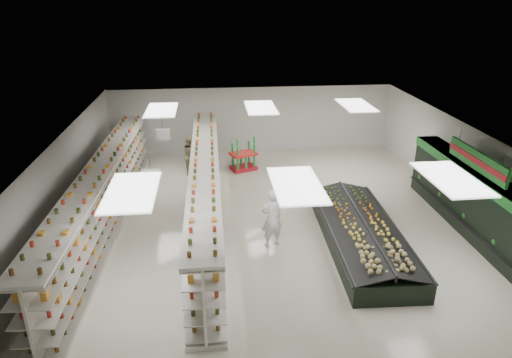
{
  "coord_description": "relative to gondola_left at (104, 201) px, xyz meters",
  "views": [
    {
      "loc": [
        -2.05,
        -14.17,
        7.62
      ],
      "look_at": [
        -0.52,
        0.79,
        1.35
      ],
      "focal_mm": 32.0,
      "sensor_mm": 36.0,
      "label": 1
    }
  ],
  "objects": [
    {
      "name": "produce_wall_case",
      "position": [
        12.28,
        -1.65,
        0.21
      ],
      "size": [
        0.93,
        8.0,
        2.2
      ],
      "color": "black",
      "rests_on": "floor"
    },
    {
      "name": "hortifruti_banner",
      "position": [
        11.99,
        -1.65,
        1.62
      ],
      "size": [
        0.12,
        3.2,
        0.95
      ],
      "color": "#217C2B",
      "rests_on": "ceiling"
    },
    {
      "name": "gondola_left",
      "position": [
        0.0,
        0.0,
        0.0
      ],
      "size": [
        1.35,
        13.03,
        2.25
      ],
      "rotation": [
        0.0,
        0.0,
        -0.03
      ],
      "color": "silver",
      "rests_on": "floor"
    },
    {
      "name": "wall_front",
      "position": [
        5.74,
        -8.15,
        0.57
      ],
      "size": [
        14.0,
        0.02,
        3.2
      ],
      "primitive_type": "cube",
      "color": "silver",
      "rests_on": "floor"
    },
    {
      "name": "wall_left",
      "position": [
        -1.26,
        -0.15,
        0.57
      ],
      "size": [
        0.02,
        16.0,
        3.2
      ],
      "primitive_type": "cube",
      "color": "silver",
      "rests_on": "floor"
    },
    {
      "name": "shopper_background",
      "position": [
        2.77,
        4.85,
        -0.17
      ],
      "size": [
        0.52,
        0.85,
        1.73
      ],
      "primitive_type": "imported",
      "rotation": [
        0.0,
        0.0,
        1.58
      ],
      "color": "#977F5D",
      "rests_on": "floor"
    },
    {
      "name": "aisle_sign_far",
      "position": [
        1.94,
        1.85,
        1.72
      ],
      "size": [
        0.52,
        0.06,
        0.75
      ],
      "color": "white",
      "rests_on": "ceiling"
    },
    {
      "name": "ceiling",
      "position": [
        5.74,
        -0.15,
        2.17
      ],
      "size": [
        14.0,
        16.0,
        0.02
      ],
      "primitive_type": "cube",
      "color": "white",
      "rests_on": "wall_back"
    },
    {
      "name": "floor",
      "position": [
        5.74,
        -0.15,
        -1.03
      ],
      "size": [
        16.0,
        16.0,
        0.0
      ],
      "primitive_type": "plane",
      "color": "beige",
      "rests_on": "ground"
    },
    {
      "name": "soda_endcap",
      "position": [
        5.1,
        5.02,
        -0.33
      ],
      "size": [
        1.34,
        1.14,
        1.46
      ],
      "rotation": [
        0.0,
        0.0,
        0.38
      ],
      "color": "#B11420",
      "rests_on": "floor"
    },
    {
      "name": "shopper_main",
      "position": [
        5.49,
        -1.69,
        -0.06
      ],
      "size": [
        0.82,
        0.67,
        1.95
      ],
      "primitive_type": "imported",
      "rotation": [
        0.0,
        0.0,
        3.46
      ],
      "color": "silver",
      "rests_on": "floor"
    },
    {
      "name": "wall_back",
      "position": [
        5.74,
        7.85,
        0.57
      ],
      "size": [
        14.0,
        0.02,
        3.2
      ],
      "primitive_type": "cube",
      "color": "silver",
      "rests_on": "floor"
    },
    {
      "name": "aisle_sign_near",
      "position": [
        1.94,
        -2.15,
        1.72
      ],
      "size": [
        0.52,
        0.06,
        0.75
      ],
      "color": "white",
      "rests_on": "ceiling"
    },
    {
      "name": "wall_right",
      "position": [
        12.74,
        -0.15,
        0.57
      ],
      "size": [
        0.02,
        16.0,
        3.2
      ],
      "primitive_type": "cube",
      "color": "silver",
      "rests_on": "floor"
    },
    {
      "name": "produce_island",
      "position": [
        8.35,
        -1.97,
        -0.61
      ],
      "size": [
        2.52,
        6.36,
        0.94
      ],
      "rotation": [
        0.0,
        0.0,
        -0.04
      ],
      "color": "black",
      "rests_on": "floor"
    },
    {
      "name": "gondola_center",
      "position": [
        3.42,
        0.3,
        -0.0
      ],
      "size": [
        1.02,
        12.96,
        2.25
      ],
      "rotation": [
        0.0,
        0.0,
        -0.0
      ],
      "color": "silver",
      "rests_on": "floor"
    }
  ]
}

